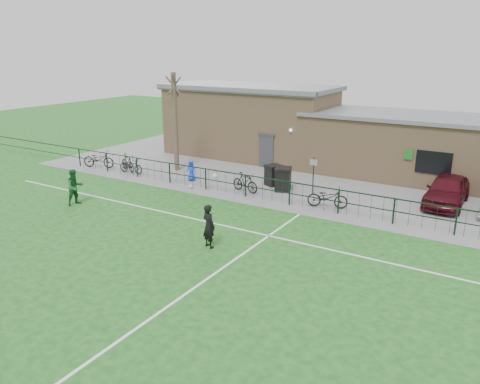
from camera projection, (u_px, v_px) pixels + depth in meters
The scene contains 21 objects.
ground at pixel (168, 261), 16.93m from camera, with size 90.00×90.00×0.00m, color #174F18.
paving_strip at pixel (314, 177), 27.94m from camera, with size 34.00×13.00×0.02m, color slate.
pitch_line_touch at pixel (269, 203), 23.30m from camera, with size 28.00×0.10×0.01m, color white.
pitch_line_mid at pixel (228, 226), 20.20m from camera, with size 28.00×0.10×0.01m, color white.
pitch_line_perp at pixel (214, 274), 15.94m from camera, with size 0.10×16.00×0.01m, color white.
perimeter_fence at pixel (271, 190), 23.28m from camera, with size 28.00×0.10×1.20m, color black.
bare_tree at pixel (175, 123), 28.59m from camera, with size 0.30×0.30×6.00m, color #46382A.
wheelie_bin_left at pixel (274, 176), 26.04m from camera, with size 0.71×0.81×1.08m, color black.
wheelie_bin_right at pixel (283, 180), 25.04m from camera, with size 0.79×0.89×1.19m, color black.
sign_post at pixel (313, 177), 24.17m from camera, with size 0.06×0.06×2.00m, color black.
car_maroon at pixel (447, 190), 22.75m from camera, with size 1.75×4.34×1.48m, color #460C16.
bicycle_a at pixel (99, 159), 29.92m from camera, with size 0.73×2.08×1.09m, color black.
bicycle_b at pixel (128, 163), 29.02m from camera, with size 0.51×1.79×1.08m, color black.
bicycle_c at pixel (131, 166), 28.62m from camera, with size 0.61×1.75×0.92m, color black.
bicycle_d at pixel (245, 182), 24.87m from camera, with size 0.48×1.71×1.03m, color black.
bicycle_e at pixel (328, 197), 22.41m from camera, with size 0.67×1.93×1.01m, color black.
spectator_child at pixel (191, 171), 26.93m from camera, with size 0.58×0.37×1.18m, color blue.
goalkeeper_kick at pixel (209, 225), 17.94m from camera, with size 1.99×3.06×2.13m.
outfield_player at pixel (75, 187), 22.80m from camera, with size 0.86×0.67×1.77m, color #175325.
ball_ground at pixel (191, 187), 25.60m from camera, with size 0.22×0.22×0.22m, color white.
clubhouse at pixel (321, 131), 30.17m from camera, with size 24.25×5.40×4.96m.
Camera 1 is at (10.25, -11.83, 7.40)m, focal length 35.00 mm.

